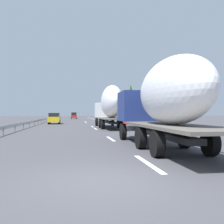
# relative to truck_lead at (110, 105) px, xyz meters

# --- Properties ---
(ground_plane) EXTENTS (260.00, 260.00, 0.00)m
(ground_plane) POSITION_rel_truck_lead_xyz_m (16.96, 3.60, -2.69)
(ground_plane) COLOR #424247
(lane_stripe_0) EXTENTS (3.20, 0.20, 0.01)m
(lane_stripe_0) POSITION_rel_truck_lead_xyz_m (-21.04, 1.80, -2.69)
(lane_stripe_0) COLOR white
(lane_stripe_0) RESTS_ON ground_plane
(lane_stripe_1) EXTENTS (3.20, 0.20, 0.01)m
(lane_stripe_1) POSITION_rel_truck_lead_xyz_m (-12.52, 1.80, -2.69)
(lane_stripe_1) COLOR white
(lane_stripe_1) RESTS_ON ground_plane
(lane_stripe_2) EXTENTS (3.20, 0.20, 0.01)m
(lane_stripe_2) POSITION_rel_truck_lead_xyz_m (-1.14, 1.80, -2.69)
(lane_stripe_2) COLOR white
(lane_stripe_2) RESTS_ON ground_plane
(lane_stripe_3) EXTENTS (3.20, 0.20, 0.01)m
(lane_stripe_3) POSITION_rel_truck_lead_xyz_m (3.29, 1.80, -2.69)
(lane_stripe_3) COLOR white
(lane_stripe_3) RESTS_ON ground_plane
(lane_stripe_4) EXTENTS (3.20, 0.20, 0.01)m
(lane_stripe_4) POSITION_rel_truck_lead_xyz_m (18.92, 1.80, -2.69)
(lane_stripe_4) COLOR white
(lane_stripe_4) RESTS_ON ground_plane
(lane_stripe_5) EXTENTS (3.20, 0.20, 0.01)m
(lane_stripe_5) POSITION_rel_truck_lead_xyz_m (22.32, 1.80, -2.69)
(lane_stripe_5) COLOR white
(lane_stripe_5) RESTS_ON ground_plane
(edge_line_right) EXTENTS (110.00, 0.20, 0.01)m
(edge_line_right) POSITION_rel_truck_lead_xyz_m (21.96, -1.90, -2.69)
(edge_line_right) COLOR white
(edge_line_right) RESTS_ON ground_plane
(truck_lead) EXTENTS (13.25, 2.55, 4.83)m
(truck_lead) POSITION_rel_truck_lead_xyz_m (0.00, 0.00, 0.00)
(truck_lead) COLOR silver
(truck_lead) RESTS_ON ground_plane
(truck_trailing) EXTENTS (12.16, 2.55, 4.14)m
(truck_trailing) POSITION_rel_truck_lead_xyz_m (-17.52, -0.00, -0.32)
(truck_trailing) COLOR navy
(truck_trailing) RESTS_ON ground_plane
(car_yellow_coupe) EXTENTS (4.58, 1.82, 1.76)m
(car_yellow_coupe) POSITION_rel_truck_lead_xyz_m (12.99, 7.23, -1.79)
(car_yellow_coupe) COLOR gold
(car_yellow_coupe) RESTS_ON ground_plane
(car_red_compact) EXTENTS (4.19, 1.80, 2.00)m
(car_red_compact) POSITION_rel_truck_lead_xyz_m (51.39, 3.87, -1.71)
(car_red_compact) COLOR red
(car_red_compact) RESTS_ON ground_plane
(road_sign) EXTENTS (0.10, 0.90, 3.42)m
(road_sign) POSITION_rel_truck_lead_xyz_m (16.06, -3.10, -0.34)
(road_sign) COLOR gray
(road_sign) RESTS_ON ground_plane
(tree_0) EXTENTS (2.56, 2.56, 6.46)m
(tree_0) POSITION_rel_truck_lead_xyz_m (40.39, -8.80, 1.45)
(tree_0) COLOR #472D19
(tree_0) RESTS_ON ground_plane
(tree_1) EXTENTS (3.06, 3.06, 6.72)m
(tree_1) POSITION_rel_truck_lead_xyz_m (37.62, -9.73, 1.30)
(tree_1) COLOR #472D19
(tree_1) RESTS_ON ground_plane
(tree_2) EXTENTS (3.95, 3.95, 6.10)m
(tree_2) POSITION_rel_truck_lead_xyz_m (13.52, -7.88, 1.18)
(tree_2) COLOR #472D19
(tree_2) RESTS_ON ground_plane
(tree_3) EXTENTS (3.03, 3.03, 7.65)m
(tree_3) POSITION_rel_truck_lead_xyz_m (22.05, -7.55, 1.95)
(tree_3) COLOR #472D19
(tree_3) RESTS_ON ground_plane
(tree_4) EXTENTS (3.87, 3.87, 5.71)m
(tree_4) POSITION_rel_truck_lead_xyz_m (4.26, -7.26, 0.82)
(tree_4) COLOR #472D19
(tree_4) RESTS_ON ground_plane
(guardrail_median) EXTENTS (94.00, 0.10, 0.76)m
(guardrail_median) POSITION_rel_truck_lead_xyz_m (19.96, 9.60, -2.12)
(guardrail_median) COLOR #9EA0A5
(guardrail_median) RESTS_ON ground_plane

